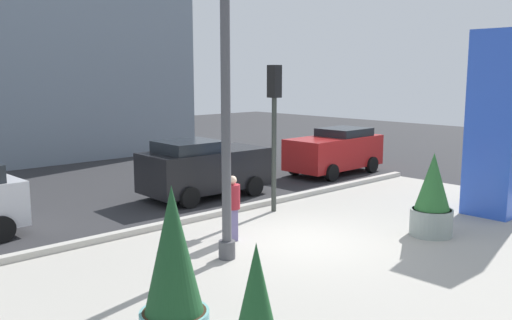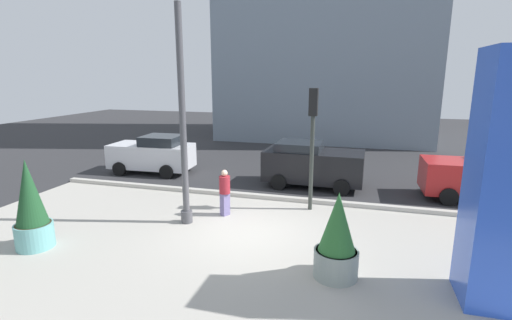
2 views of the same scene
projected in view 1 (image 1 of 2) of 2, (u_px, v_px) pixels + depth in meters
name	position (u px, v px, depth m)	size (l,w,h in m)	color
ground_plane	(197.00, 211.00, 15.90)	(60.00, 60.00, 0.00)	#2D2D30
plaza_pavement	(368.00, 262.00, 11.54)	(18.00, 10.00, 0.02)	#ADA89E
curb_strip	(216.00, 214.00, 15.25)	(18.00, 0.24, 0.16)	#B7B2A8
lamp_post	(226.00, 101.00, 11.24)	(0.44, 0.44, 6.92)	#4C4C51
art_pillar_blue	(498.00, 124.00, 15.13)	(1.33, 1.33, 5.11)	blue
potted_plant_near_right	(174.00, 281.00, 7.49)	(0.97, 0.97, 2.47)	#6BB2B2
potted_plant_by_pillar	(432.00, 199.00, 13.31)	(1.02, 1.02, 2.05)	gray
traffic_light_corner	(274.00, 114.00, 15.38)	(0.28, 0.42, 4.17)	#333833
car_intersection	(335.00, 151.00, 21.70)	(4.22, 2.11, 1.78)	red
car_passing_lane	(204.00, 168.00, 17.54)	(4.11, 2.21, 1.86)	black
pedestrian_by_curb	(233.00, 205.00, 12.94)	(0.48, 0.48, 1.56)	slate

